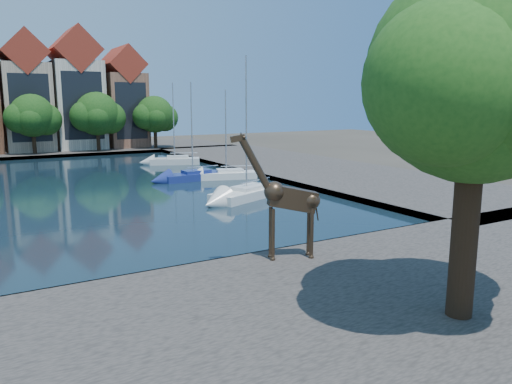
{
  "coord_description": "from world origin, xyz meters",
  "views": [
    {
      "loc": [
        -5.41,
        -18.55,
        7.14
      ],
      "look_at": [
        6.11,
        1.32,
        2.93
      ],
      "focal_mm": 35.0,
      "sensor_mm": 36.0,
      "label": 1
    }
  ],
  "objects": [
    {
      "name": "ground",
      "position": [
        0.0,
        0.0,
        0.0
      ],
      "size": [
        160.0,
        160.0,
        0.0
      ],
      "primitive_type": "plane",
      "color": "#38332B",
      "rests_on": "ground"
    },
    {
      "name": "water_basin",
      "position": [
        0.0,
        24.0,
        0.04
      ],
      "size": [
        38.0,
        50.0,
        0.08
      ],
      "primitive_type": "cube",
      "color": "black",
      "rests_on": "ground"
    },
    {
      "name": "near_quay",
      "position": [
        0.0,
        -7.0,
        0.25
      ],
      "size": [
        50.0,
        14.0,
        0.5
      ],
      "primitive_type": "cube",
      "color": "#4B4541",
      "rests_on": "ground"
    },
    {
      "name": "far_quay",
      "position": [
        0.0,
        56.0,
        0.25
      ],
      "size": [
        60.0,
        16.0,
        0.5
      ],
      "primitive_type": "cube",
      "color": "#4B4541",
      "rests_on": "ground"
    },
    {
      "name": "right_quay",
      "position": [
        25.0,
        24.0,
        0.25
      ],
      "size": [
        14.0,
        52.0,
        0.5
      ],
      "primitive_type": "cube",
      "color": "#4B4541",
      "rests_on": "ground"
    },
    {
      "name": "plane_tree",
      "position": [
        7.62,
        -9.01,
        7.67
      ],
      "size": [
        8.32,
        6.4,
        10.62
      ],
      "color": "#332114",
      "rests_on": "near_quay"
    },
    {
      "name": "townhouse_east_inner",
      "position": [
        2.0,
        55.99,
        7.73
      ],
      "size": [
        5.94,
        9.18,
        15.79
      ],
      "color": "tan",
      "rests_on": "far_quay"
    },
    {
      "name": "townhouse_east_mid",
      "position": [
        8.5,
        55.99,
        8.1
      ],
      "size": [
        6.43,
        9.18,
        16.65
      ],
      "color": "beige",
      "rests_on": "far_quay"
    },
    {
      "name": "townhouse_east_end",
      "position": [
        15.0,
        55.99,
        7.11
      ],
      "size": [
        5.44,
        9.18,
        14.43
      ],
      "color": "brown",
      "rests_on": "far_quay"
    },
    {
      "name": "far_tree_mid_east",
      "position": [
        2.1,
        50.49,
        5.13
      ],
      "size": [
        7.02,
        5.4,
        7.52
      ],
      "color": "#332114",
      "rests_on": "far_quay"
    },
    {
      "name": "far_tree_east",
      "position": [
        10.11,
        50.49,
        5.24
      ],
      "size": [
        7.54,
        5.8,
        7.84
      ],
      "color": "#332114",
      "rests_on": "far_quay"
    },
    {
      "name": "far_tree_far_east",
      "position": [
        18.09,
        50.49,
        5.08
      ],
      "size": [
        6.76,
        5.2,
        7.36
      ],
      "color": "#332114",
      "rests_on": "far_quay"
    },
    {
      "name": "giraffe_statue",
      "position": [
        5.99,
        -1.4,
        3.11
      ],
      "size": [
        3.61,
        1.64,
        5.32
      ],
      "color": "#3D2C1E",
      "rests_on": "near_quay"
    },
    {
      "name": "sailboat_right_a",
      "position": [
        12.0,
        12.85,
        0.58
      ],
      "size": [
        6.55,
        4.43,
        10.19
      ],
      "color": "silver",
      "rests_on": "water_basin"
    },
    {
      "name": "sailboat_right_b",
      "position": [
        12.0,
        22.86,
        0.56
      ],
      "size": [
        5.7,
        2.29,
        8.68
      ],
      "color": "navy",
      "rests_on": "water_basin"
    },
    {
      "name": "sailboat_right_c",
      "position": [
        15.0,
        22.1,
        0.55
      ],
      "size": [
        5.73,
        3.38,
        8.04
      ],
      "color": "silver",
      "rests_on": "water_basin"
    },
    {
      "name": "sailboat_right_d",
      "position": [
        14.75,
        34.53,
        0.61
      ],
      "size": [
        5.81,
        3.76,
        9.01
      ],
      "color": "beige",
      "rests_on": "water_basin"
    }
  ]
}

